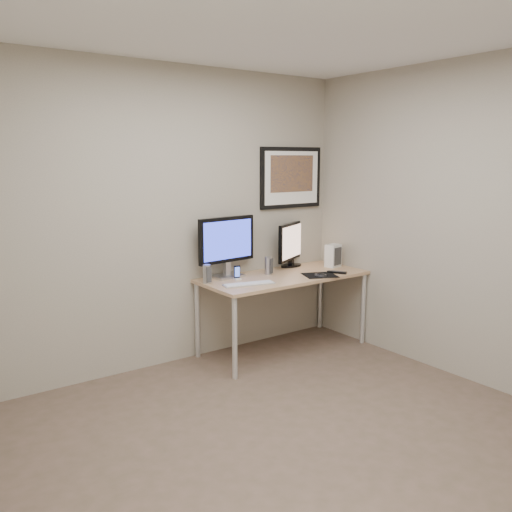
# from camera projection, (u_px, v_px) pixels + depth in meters

# --- Properties ---
(floor) EXTENTS (3.60, 3.60, 0.00)m
(floor) POSITION_uv_depth(u_px,v_px,m) (292.00, 438.00, 3.56)
(floor) COLOR #4C4030
(floor) RESTS_ON ground
(room) EXTENTS (3.60, 3.60, 3.60)m
(room) POSITION_uv_depth(u_px,v_px,m) (252.00, 184.00, 3.62)
(room) COLOR white
(room) RESTS_ON ground
(desk) EXTENTS (1.60, 0.70, 0.73)m
(desk) POSITION_uv_depth(u_px,v_px,m) (284.00, 282.00, 5.09)
(desk) COLOR #A1794D
(desk) RESTS_ON floor
(framed_art) EXTENTS (0.75, 0.04, 0.60)m
(framed_art) POSITION_uv_depth(u_px,v_px,m) (291.00, 178.00, 5.39)
(framed_art) COLOR black
(framed_art) RESTS_ON room
(monitor_large) EXTENTS (0.61, 0.22, 0.56)m
(monitor_large) POSITION_uv_depth(u_px,v_px,m) (227.00, 244.00, 4.94)
(monitor_large) COLOR #AAAAAF
(monitor_large) RESTS_ON desk
(monitor_tv) EXTENTS (0.52, 0.30, 0.45)m
(monitor_tv) POSITION_uv_depth(u_px,v_px,m) (291.00, 243.00, 5.44)
(monitor_tv) COLOR black
(monitor_tv) RESTS_ON desk
(speaker_left) EXTENTS (0.07, 0.07, 0.17)m
(speaker_left) POSITION_uv_depth(u_px,v_px,m) (207.00, 274.00, 4.73)
(speaker_left) COLOR #AAAAAF
(speaker_left) RESTS_ON desk
(speaker_right) EXTENTS (0.09, 0.09, 0.17)m
(speaker_right) POSITION_uv_depth(u_px,v_px,m) (268.00, 266.00, 5.09)
(speaker_right) COLOR #AAAAAF
(speaker_right) RESTS_ON desk
(phone_dock) EXTENTS (0.07, 0.07, 0.13)m
(phone_dock) POSITION_uv_depth(u_px,v_px,m) (237.00, 273.00, 4.88)
(phone_dock) COLOR black
(phone_dock) RESTS_ON desk
(keyboard) EXTENTS (0.47, 0.23, 0.02)m
(keyboard) POSITION_uv_depth(u_px,v_px,m) (249.00, 284.00, 4.69)
(keyboard) COLOR silver
(keyboard) RESTS_ON desk
(mousepad) EXTENTS (0.37, 0.35, 0.00)m
(mousepad) POSITION_uv_depth(u_px,v_px,m) (320.00, 275.00, 5.07)
(mousepad) COLOR black
(mousepad) RESTS_ON desk
(mouse) EXTENTS (0.07, 0.10, 0.03)m
(mouse) POSITION_uv_depth(u_px,v_px,m) (321.00, 274.00, 5.02)
(mouse) COLOR black
(mouse) RESTS_ON mousepad
(remote) EXTENTS (0.14, 0.18, 0.02)m
(remote) POSITION_uv_depth(u_px,v_px,m) (337.00, 272.00, 5.16)
(remote) COLOR black
(remote) RESTS_ON desk
(fan_unit) EXTENTS (0.17, 0.14, 0.23)m
(fan_unit) POSITION_uv_depth(u_px,v_px,m) (333.00, 256.00, 5.45)
(fan_unit) COLOR silver
(fan_unit) RESTS_ON desk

